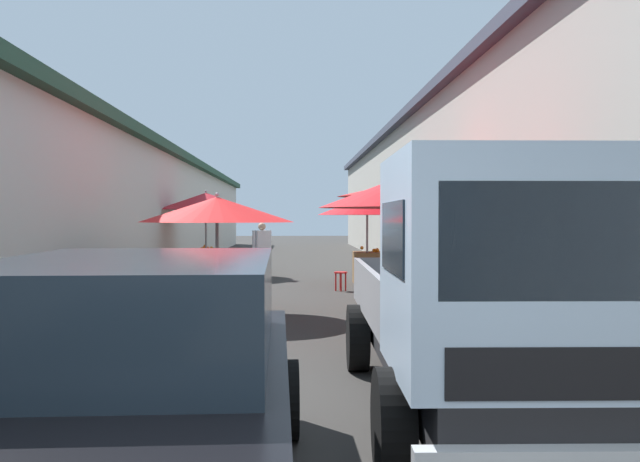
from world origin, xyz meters
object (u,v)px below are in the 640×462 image
at_px(delivery_truck, 499,304).
at_px(fruit_stall_far_right, 411,205).
at_px(plastic_stool, 341,277).
at_px(fruit_stall_far_left, 367,215).
at_px(fruit_stall_near_right, 206,209).
at_px(fruit_stall_mid_lane, 417,200).
at_px(fruit_stall_near_left, 218,223).
at_px(hatchback_car, 132,387).
at_px(vendor_by_crates, 262,247).

bearing_deg(delivery_truck, fruit_stall_far_right, -5.12).
bearing_deg(plastic_stool, fruit_stall_far_right, -157.71).
distance_m(fruit_stall_far_left, plastic_stool, 2.22).
relative_size(fruit_stall_near_right, fruit_stall_far_right, 0.97).
relative_size(fruit_stall_mid_lane, fruit_stall_far_left, 1.08).
bearing_deg(fruit_stall_near_right, fruit_stall_mid_lane, -157.68).
relative_size(fruit_stall_near_left, hatchback_car, 0.66).
relative_size(fruit_stall_far_left, plastic_stool, 5.69).
bearing_deg(hatchback_car, fruit_stall_mid_lane, -25.87).
xyz_separation_m(fruit_stall_far_left, fruit_stall_far_right, (-4.27, -0.34, 0.17)).
xyz_separation_m(fruit_stall_near_right, plastic_stool, (-3.94, -3.54, -1.59)).
xyz_separation_m(fruit_stall_mid_lane, plastic_stool, (6.14, 0.60, -1.58)).
xyz_separation_m(fruit_stall_far_left, hatchback_car, (-12.97, 2.75, -0.99)).
xyz_separation_m(fruit_stall_mid_lane, fruit_stall_near_right, (10.09, 4.14, 0.01)).
bearing_deg(hatchback_car, delivery_truck, -64.44).
distance_m(hatchback_car, vendor_by_crates, 14.50).
distance_m(fruit_stall_far_right, delivery_truck, 7.63).
relative_size(fruit_stall_near_left, fruit_stall_far_right, 0.93).
height_order(delivery_truck, plastic_stool, delivery_truck).
height_order(fruit_stall_mid_lane, plastic_stool, fruit_stall_mid_lane).
height_order(fruit_stall_far_right, vendor_by_crates, fruit_stall_far_right).
distance_m(fruit_stall_near_right, vendor_by_crates, 2.12).
bearing_deg(fruit_stall_mid_lane, plastic_stool, 5.57).
relative_size(fruit_stall_near_left, vendor_by_crates, 1.70).
distance_m(fruit_stall_near_left, fruit_stall_far_right, 3.64).
height_order(fruit_stall_near_left, hatchback_car, fruit_stall_near_left).
relative_size(hatchback_car, delivery_truck, 0.80).
distance_m(fruit_stall_near_right, fruit_stall_far_right, 8.15).
bearing_deg(fruit_stall_far_left, delivery_truck, 178.39).
bearing_deg(plastic_stool, hatchback_car, 170.23).
relative_size(fruit_stall_far_left, fruit_stall_near_left, 0.95).
xyz_separation_m(fruit_stall_near_left, fruit_stall_far_right, (1.07, -3.47, 0.32)).
relative_size(fruit_stall_far_left, delivery_truck, 0.50).
distance_m(fruit_stall_far_left, fruit_stall_near_left, 6.19).
xyz_separation_m(fruit_stall_mid_lane, fruit_stall_near_left, (2.34, 2.94, -0.33)).
bearing_deg(plastic_stool, vendor_by_crates, 32.23).
height_order(fruit_stall_far_right, delivery_truck, fruit_stall_far_right).
bearing_deg(fruit_stall_far_right, fruit_stall_mid_lane, 171.26).
height_order(fruit_stall_near_left, vendor_by_crates, fruit_stall_near_left).
distance_m(fruit_stall_near_right, hatchback_car, 15.51).
height_order(fruit_stall_near_left, delivery_truck, fruit_stall_near_left).
relative_size(hatchback_car, vendor_by_crates, 2.58).
height_order(fruit_stall_far_left, hatchback_car, fruit_stall_far_left).
bearing_deg(delivery_truck, hatchback_car, 115.56).
xyz_separation_m(fruit_stall_far_left, fruit_stall_near_left, (-5.34, 3.12, -0.15)).
distance_m(fruit_stall_far_left, delivery_truck, 11.84).
bearing_deg(fruit_stall_near_right, hatchback_car, -174.17).
relative_size(fruit_stall_mid_lane, vendor_by_crates, 1.75).
bearing_deg(fruit_stall_mid_lane, vendor_by_crates, 15.35).
xyz_separation_m(fruit_stall_far_right, plastic_stool, (2.74, 1.12, -1.57)).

